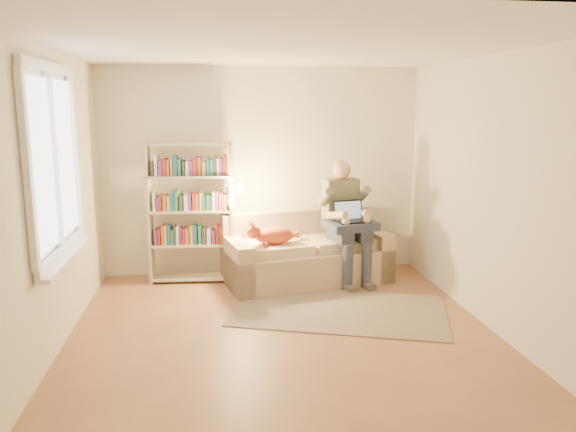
{
  "coord_description": "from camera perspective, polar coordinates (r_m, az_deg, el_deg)",
  "views": [
    {
      "loc": [
        -0.63,
        -4.83,
        2.12
      ],
      "look_at": [
        0.17,
        1.0,
        0.96
      ],
      "focal_mm": 35.0,
      "sensor_mm": 36.0,
      "label": 1
    }
  ],
  "objects": [
    {
      "name": "rug",
      "position": [
        6.01,
        5.26,
        -9.52
      ],
      "size": [
        2.49,
        1.92,
        0.01
      ],
      "primitive_type": "cube",
      "rotation": [
        0.0,
        0.0,
        -0.32
      ],
      "color": "#806D5D",
      "rests_on": "floor"
    },
    {
      "name": "cat",
      "position": [
        6.55,
        -1.64,
        -1.94
      ],
      "size": [
        0.66,
        0.34,
        0.25
      ],
      "rotation": [
        0.0,
        0.0,
        0.21
      ],
      "color": "#EB5E2E",
      "rests_on": "sofa"
    },
    {
      "name": "blanket",
      "position": [
        6.73,
        6.46,
        -0.91
      ],
      "size": [
        0.65,
        0.57,
        0.09
      ],
      "primitive_type": "cube",
      "rotation": [
        0.0,
        0.0,
        0.21
      ],
      "color": "#293048",
      "rests_on": "person"
    },
    {
      "name": "laptop",
      "position": [
        6.72,
        6.44,
        -0.02
      ],
      "size": [
        0.42,
        0.35,
        0.33
      ],
      "rotation": [
        0.0,
        0.0,
        0.21
      ],
      "color": "black",
      "rests_on": "blanket"
    },
    {
      "name": "bookshelf",
      "position": [
        6.84,
        -9.83,
        1.08
      ],
      "size": [
        1.13,
        0.38,
        1.71
      ],
      "rotation": [
        0.0,
        0.0,
        -0.06
      ],
      "color": "#C1B292",
      "rests_on": "floor"
    },
    {
      "name": "person",
      "position": [
        6.83,
        5.82,
        0.09
      ],
      "size": [
        0.53,
        0.72,
        1.47
      ],
      "rotation": [
        0.0,
        0.0,
        0.21
      ],
      "color": "#70715B",
      "rests_on": "sofa"
    },
    {
      "name": "floor",
      "position": [
        5.31,
        -0.32,
        -12.39
      ],
      "size": [
        4.5,
        4.5,
        0.0
      ],
      "primitive_type": "plane",
      "color": "brown",
      "rests_on": "ground"
    },
    {
      "name": "wall_left",
      "position": [
        5.09,
        -23.28,
        0.94
      ],
      "size": [
        0.02,
        4.5,
        2.6
      ],
      "primitive_type": "cube",
      "color": "silver",
      "rests_on": "floor"
    },
    {
      "name": "wall_front",
      "position": [
        2.78,
        5.73,
        -6.08
      ],
      "size": [
        4.0,
        0.02,
        2.6
      ],
      "primitive_type": "cube",
      "color": "silver",
      "rests_on": "floor"
    },
    {
      "name": "ceiling",
      "position": [
        4.89,
        -0.35,
        16.75
      ],
      "size": [
        4.0,
        4.5,
        0.02
      ],
      "primitive_type": "cube",
      "color": "white",
      "rests_on": "wall_back"
    },
    {
      "name": "window",
      "position": [
        5.25,
        -22.22,
        2.14
      ],
      "size": [
        0.12,
        1.52,
        1.69
      ],
      "color": "white",
      "rests_on": "wall_left"
    },
    {
      "name": "wall_right",
      "position": [
        5.56,
        20.57,
        1.93
      ],
      "size": [
        0.02,
        4.5,
        2.6
      ],
      "primitive_type": "cube",
      "color": "silver",
      "rests_on": "floor"
    },
    {
      "name": "wall_back",
      "position": [
        7.16,
        -2.68,
        4.53
      ],
      "size": [
        4.0,
        0.02,
        2.6
      ],
      "primitive_type": "cube",
      "color": "silver",
      "rests_on": "floor"
    },
    {
      "name": "sofa",
      "position": [
        6.91,
        1.82,
        -4.13
      ],
      "size": [
        2.1,
        1.27,
        0.83
      ],
      "rotation": [
        0.0,
        0.0,
        0.21
      ],
      "color": "tan",
      "rests_on": "floor"
    }
  ]
}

